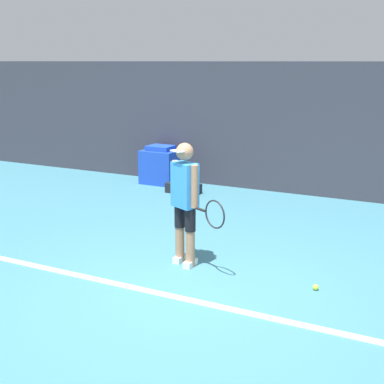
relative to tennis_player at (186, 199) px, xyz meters
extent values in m
plane|color=teal|center=(0.38, -0.79, -0.88)|extent=(24.00, 24.00, 0.00)
cube|color=#383842|center=(0.38, 4.39, 0.40)|extent=(24.00, 0.10, 2.57)
cube|color=white|center=(0.38, -0.95, -0.87)|extent=(21.60, 0.10, 0.01)
cylinder|color=#A37556|center=(-0.12, 0.05, -0.64)|extent=(0.12, 0.12, 0.48)
cylinder|color=black|center=(-0.12, 0.05, -0.26)|extent=(0.14, 0.14, 0.29)
cube|color=white|center=(-0.12, 0.05, -0.84)|extent=(0.10, 0.24, 0.08)
cylinder|color=#A37556|center=(0.08, -0.04, -0.64)|extent=(0.12, 0.12, 0.48)
cylinder|color=black|center=(0.08, -0.04, -0.26)|extent=(0.14, 0.14, 0.29)
cube|color=white|center=(0.08, -0.04, -0.84)|extent=(0.10, 0.24, 0.08)
cube|color=#338CE0|center=(-0.02, 0.01, 0.18)|extent=(0.39, 0.32, 0.57)
sphere|color=#A37556|center=(-0.02, 0.01, 0.60)|extent=(0.22, 0.22, 0.22)
cube|color=white|center=(-0.06, -0.08, 0.62)|extent=(0.21, 0.18, 0.02)
cylinder|color=#A37556|center=(-0.19, 0.09, 0.19)|extent=(0.09, 0.09, 0.54)
cylinder|color=#A37556|center=(0.16, -0.07, 0.19)|extent=(0.09, 0.09, 0.54)
cylinder|color=black|center=(0.26, -0.12, -0.08)|extent=(0.21, 0.12, 0.03)
torus|color=black|center=(0.52, -0.24, -0.08)|extent=(0.33, 0.17, 0.35)
sphere|color=#D1E533|center=(1.71, -0.04, -0.85)|extent=(0.07, 0.07, 0.07)
cube|color=blue|center=(-2.69, 3.98, -0.52)|extent=(0.76, 0.62, 0.72)
cube|color=blue|center=(-2.69, 3.98, -0.11)|extent=(0.53, 0.44, 0.10)
cube|color=black|center=(-1.83, 3.40, -0.78)|extent=(0.69, 0.30, 0.20)
camera|label=1|loc=(3.03, -5.79, 1.70)|focal=50.00mm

